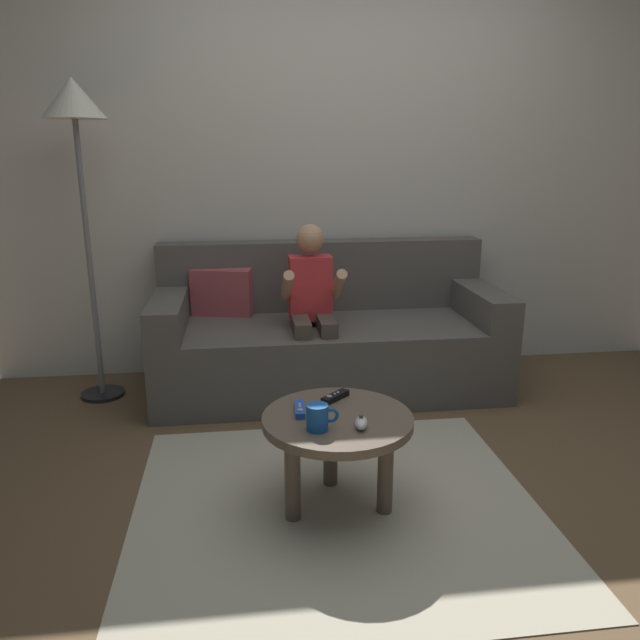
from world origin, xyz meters
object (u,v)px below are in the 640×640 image
(game_remote_black_near_edge, at_px, (335,397))
(coffee_mug, at_px, (318,417))
(game_remote_blue_far_corner, at_px, (300,409))
(person_seated_on_couch, at_px, (312,303))
(couch, at_px, (326,339))
(nunchuk_white, at_px, (361,423))
(floor_lamp, at_px, (76,125))
(coffee_table, at_px, (337,432))

(game_remote_black_near_edge, height_order, coffee_mug, coffee_mug)
(game_remote_blue_far_corner, relative_size, coffee_mug, 1.20)
(person_seated_on_couch, height_order, game_remote_blue_far_corner, person_seated_on_couch)
(couch, distance_m, game_remote_black_near_edge, 1.14)
(couch, bearing_deg, person_seated_on_couch, -119.19)
(coffee_mug, bearing_deg, game_remote_black_near_edge, 68.55)
(nunchuk_white, bearing_deg, game_remote_blue_far_corner, 141.09)
(couch, bearing_deg, nunchuk_white, -92.85)
(nunchuk_white, distance_m, coffee_mug, 0.16)
(couch, xyz_separation_m, game_remote_blue_far_corner, (-0.27, -1.23, 0.11))
(person_seated_on_couch, bearing_deg, couch, 60.81)
(floor_lamp, bearing_deg, person_seated_on_couch, -9.20)
(game_remote_blue_far_corner, height_order, coffee_mug, coffee_mug)
(nunchuk_white, distance_m, game_remote_blue_far_corner, 0.26)
(couch, bearing_deg, floor_lamp, 179.56)
(nunchuk_white, distance_m, floor_lamp, 2.15)
(coffee_table, height_order, nunchuk_white, nunchuk_white)
(game_remote_blue_far_corner, bearing_deg, floor_lamp, 129.10)
(nunchuk_white, bearing_deg, coffee_table, 120.05)
(nunchuk_white, bearing_deg, coffee_mug, 177.18)
(person_seated_on_couch, height_order, nunchuk_white, person_seated_on_couch)
(person_seated_on_couch, relative_size, coffee_mug, 8.21)
(person_seated_on_couch, xyz_separation_m, nunchuk_white, (0.03, -1.22, -0.14))
(couch, height_order, coffee_mug, couch)
(coffee_table, bearing_deg, floor_lamp, 131.62)
(person_seated_on_couch, xyz_separation_m, coffee_mug, (-0.12, -1.21, -0.11))
(coffee_table, xyz_separation_m, floor_lamp, (-1.15, 1.29, 1.15))
(nunchuk_white, height_order, floor_lamp, floor_lamp)
(coffee_table, relative_size, coffee_mug, 4.85)
(person_seated_on_couch, relative_size, floor_lamp, 0.57)
(couch, distance_m, nunchuk_white, 1.41)
(coffee_table, distance_m, coffee_mug, 0.18)
(game_remote_black_near_edge, bearing_deg, game_remote_blue_far_corner, -145.85)
(game_remote_black_near_edge, height_order, nunchuk_white, nunchuk_white)
(couch, bearing_deg, coffee_mug, -99.18)
(floor_lamp, bearing_deg, game_remote_blue_far_corner, -50.90)
(person_seated_on_couch, bearing_deg, coffee_table, -91.86)
(game_remote_black_near_edge, xyz_separation_m, game_remote_blue_far_corner, (-0.15, -0.10, 0.00))
(coffee_mug, xyz_separation_m, floor_lamp, (-1.06, 1.40, 1.04))
(coffee_mug, relative_size, floor_lamp, 0.07)
(coffee_table, bearing_deg, person_seated_on_couch, 88.14)
(coffee_mug, bearing_deg, floor_lamp, 127.11)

